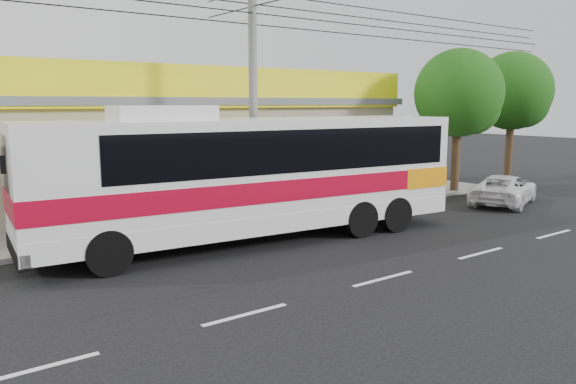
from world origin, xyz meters
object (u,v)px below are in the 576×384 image
white_car (504,189)px  utility_pole (252,7)px  tree_far (515,94)px  tree_near (461,96)px  coach_bus (260,169)px

white_car → utility_pole: utility_pole is taller
white_car → tree_far: (7.06, 4.15, 4.15)m
white_car → tree_near: tree_near is taller
coach_bus → tree_near: 13.13m
white_car → tree_near: 5.02m
tree_far → utility_pole: bearing=-175.3°
white_car → tree_far: size_ratio=0.64×
coach_bus → utility_pole: (0.97, 1.85, 5.18)m
tree_near → coach_bus: bearing=-170.4°
tree_far → coach_bus: bearing=-170.1°
coach_bus → utility_pole: bearing=67.7°
coach_bus → tree_near: bearing=15.0°
white_car → utility_pole: size_ratio=0.13×
tree_far → tree_near: bearing=-169.4°
utility_pole → tree_far: bearing=4.7°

